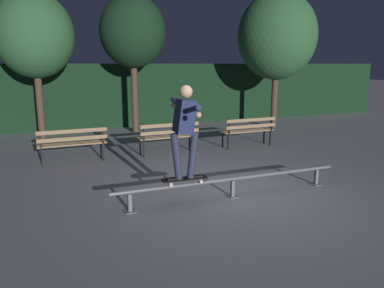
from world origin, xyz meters
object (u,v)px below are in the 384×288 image
Objects in this scene: park_bench_left_center at (168,134)px; tree_behind_benches at (133,32)px; park_bench_right_center at (249,128)px; grind_rail at (233,182)px; tree_far_right at (277,36)px; tree_far_left at (34,35)px; skateboard at (185,179)px; park_bench_leftmost at (72,141)px; skateboarder at (185,124)px.

tree_behind_benches reaches higher than park_bench_left_center.
park_bench_left_center is 2.41m from park_bench_right_center.
tree_behind_benches reaches higher than grind_rail.
tree_far_right is at bearing 27.53° from park_bench_left_center.
tree_far_left reaches higher than park_bench_right_center.
skateboard is at bearing -180.00° from grind_rail.
tree_behind_benches is (-0.03, 7.06, 3.08)m from grind_rail.
tree_behind_benches is at bearing 82.87° from skateboard.
tree_far_right is (7.45, 2.62, 2.78)m from park_bench_leftmost.
park_bench_right_center reaches higher than skateboard.
skateboarder is (0.00, -0.00, 0.94)m from skateboard.
tree_behind_benches is (0.88, 7.06, 1.99)m from skateboarder.
skateboarder is at bearing -66.92° from park_bench_leftmost.
tree_far_left is (-2.15, 7.23, 2.76)m from skateboard.
grind_rail is 3.55m from park_bench_left_center.
skateboarder reaches higher than park_bench_right_center.
skateboard is at bearing -73.45° from tree_far_left.
tree_far_left reaches higher than park_bench_leftmost.
tree_behind_benches is at bearing -3.27° from tree_far_left.
tree_behind_benches is 1.01× the size of tree_far_left.
skateboarder is 0.32× the size of tree_far_right.
skateboard is at bearing -97.13° from tree_behind_benches.
tree_far_left is (-3.06, 3.69, 2.66)m from park_bench_left_center.
grind_rail is at bearing 0.00° from skateboard.
park_bench_leftmost is (-1.51, 3.54, 0.10)m from skateboard.
park_bench_right_center is at bearing 0.00° from park_bench_left_center.
tree_behind_benches is (-2.44, 3.52, 2.83)m from park_bench_right_center.
park_bench_left_center is (0.90, 3.54, -0.84)m from skateboarder.
skateboard is 9.03m from tree_far_right.
skateboarder is at bearing -73.43° from tree_far_left.
tree_far_right is 8.16m from tree_far_left.
skateboarder is 3.94m from park_bench_leftmost.
skateboarder is (-0.91, -0.00, 1.09)m from grind_rail.
park_bench_leftmost is (-2.42, 3.54, 0.25)m from grind_rail.
grind_rail is 4.30m from park_bench_leftmost.
tree_far_left is at bearing 172.48° from tree_far_right.
grind_rail is 4.29m from park_bench_right_center.
park_bench_left_center is at bearing 90.13° from grind_rail.
tree_behind_benches is (-5.06, 0.90, 0.05)m from tree_far_right.
tree_behind_benches is at bearing 82.89° from skateboarder.
tree_far_right is at bearing 46.07° from skateboarder.
park_bench_right_center is 0.35× the size of tree_behind_benches.
tree_behind_benches reaches higher than skateboarder.
skateboard is 0.49× the size of park_bench_leftmost.
park_bench_right_center is (3.32, 3.54, -0.84)m from skateboarder.
tree_behind_benches is (2.39, 3.52, 2.83)m from park_bench_leftmost.
tree_far_left is at bearing 145.98° from park_bench_right_center.
skateboard is 0.16× the size of tree_far_right.
tree_far_left is at bearing 112.96° from grind_rail.
skateboarder is 4.92m from park_bench_right_center.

